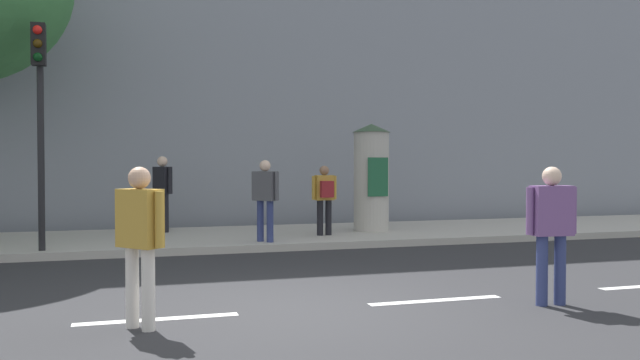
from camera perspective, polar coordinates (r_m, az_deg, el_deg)
The scene contains 11 objects.
ground_plane at distance 7.83m, azimuth -1.28°, elevation -11.37°, with size 80.00×80.00×0.00m, color #2B2B2D.
sidewalk_curb at distance 14.60m, azimuth -8.68°, elevation -5.11°, with size 36.00×4.00×0.15m, color #B2ADA3.
lane_markings at distance 7.83m, azimuth -1.28°, elevation -11.34°, with size 25.80×0.16×0.01m.
building_backdrop at distance 19.91m, azimuth -10.84°, elevation 13.49°, with size 36.00×5.00×11.80m, color gray.
traffic_light at distance 12.74m, azimuth -23.54°, elevation 6.65°, with size 0.24×0.45×4.10m.
poster_column at distance 15.31m, azimuth 4.56°, elevation 0.31°, with size 0.91×0.91×2.53m.
pedestrian_in_dark_shirt at distance 8.40m, azimuth 19.78°, elevation -3.60°, with size 0.67×0.28×1.70m.
pedestrian_in_red_top at distance 7.02m, azimuth -15.64°, elevation -4.52°, with size 0.50×0.53×1.71m.
pedestrian_with_backpack at distance 15.37m, azimuth -13.75°, elevation -0.66°, with size 0.44×0.48×1.76m.
pedestrian_in_light_jacket at distance 14.26m, azimuth 0.41°, elevation -1.28°, with size 0.58×0.39×1.55m.
pedestrian_tallest at distance 13.13m, azimuth -4.87°, elevation -1.18°, with size 0.50×0.54×1.66m.
Camera 1 is at (-2.04, -7.36, 1.74)m, focal length 36.21 mm.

